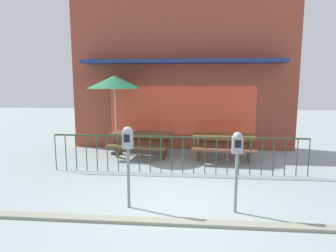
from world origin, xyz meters
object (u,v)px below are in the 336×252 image
at_px(patio_umbrella, 115,82).
at_px(parking_meter_far, 128,146).
at_px(picnic_table_left, 141,138).
at_px(picnic_table_right, 224,140).
at_px(parking_meter_near, 237,151).

height_order(patio_umbrella, parking_meter_far, patio_umbrella).
bearing_deg(parking_meter_far, picnic_table_left, 96.66).
height_order(picnic_table_right, patio_umbrella, patio_umbrella).
height_order(picnic_table_left, picnic_table_right, same).
xyz_separation_m(picnic_table_right, parking_meter_near, (-0.14, -3.53, 0.52)).
xyz_separation_m(parking_meter_near, parking_meter_far, (-1.94, 0.04, 0.05)).
relative_size(picnic_table_right, patio_umbrella, 0.76).
bearing_deg(parking_meter_far, parking_meter_near, -1.26).
relative_size(picnic_table_right, parking_meter_near, 1.30).
bearing_deg(picnic_table_left, picnic_table_right, -4.04).
bearing_deg(patio_umbrella, parking_meter_far, -71.74).
bearing_deg(parking_meter_near, parking_meter_far, 178.74).
bearing_deg(picnic_table_left, patio_umbrella, 161.40).
height_order(picnic_table_left, parking_meter_far, parking_meter_far).
xyz_separation_m(patio_umbrella, parking_meter_near, (3.25, -4.00, -1.17)).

